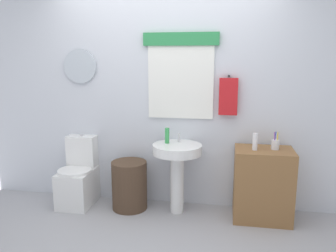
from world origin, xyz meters
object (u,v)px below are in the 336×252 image
(wooden_cabinet, at_px, (263,184))
(lotion_bottle, at_px, (255,142))
(laundry_hamper, at_px, (129,185))
(pedestal_sink, at_px, (177,161))
(toilet, at_px, (79,178))
(soap_bottle, at_px, (167,136))
(toothbrush_cup, at_px, (275,144))

(wooden_cabinet, height_order, lotion_bottle, lotion_bottle)
(laundry_hamper, distance_m, pedestal_sink, 0.63)
(laundry_hamper, xyz_separation_m, pedestal_sink, (0.55, 0.00, 0.31))
(toilet, distance_m, lotion_bottle, 2.06)
(laundry_hamper, relative_size, soap_bottle, 3.26)
(toilet, height_order, lotion_bottle, lotion_bottle)
(laundry_hamper, distance_m, wooden_cabinet, 1.47)
(pedestal_sink, height_order, soap_bottle, soap_bottle)
(lotion_bottle, bearing_deg, toilet, 177.81)
(toilet, relative_size, toothbrush_cup, 4.36)
(soap_bottle, height_order, toothbrush_cup, toothbrush_cup)
(laundry_hamper, distance_m, lotion_bottle, 1.48)
(soap_bottle, bearing_deg, toilet, -179.23)
(wooden_cabinet, bearing_deg, toilet, 179.02)
(wooden_cabinet, bearing_deg, lotion_bottle, -159.03)
(wooden_cabinet, distance_m, toothbrush_cup, 0.45)
(wooden_cabinet, relative_size, toothbrush_cup, 4.13)
(lotion_bottle, relative_size, toothbrush_cup, 0.95)
(pedestal_sink, relative_size, toothbrush_cup, 4.18)
(toilet, bearing_deg, wooden_cabinet, -0.98)
(wooden_cabinet, height_order, toothbrush_cup, toothbrush_cup)
(toilet, xyz_separation_m, lotion_bottle, (1.99, -0.08, 0.55))
(lotion_bottle, bearing_deg, wooden_cabinet, 20.97)
(toilet, height_order, toothbrush_cup, toothbrush_cup)
(pedestal_sink, relative_size, wooden_cabinet, 1.01)
(soap_bottle, bearing_deg, toothbrush_cup, -1.51)
(toilet, relative_size, laundry_hamper, 1.46)
(toilet, distance_m, pedestal_sink, 1.21)
(laundry_hamper, bearing_deg, lotion_bottle, -1.69)
(toilet, distance_m, laundry_hamper, 0.63)
(pedestal_sink, bearing_deg, toothbrush_cup, 1.13)
(laundry_hamper, distance_m, soap_bottle, 0.72)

